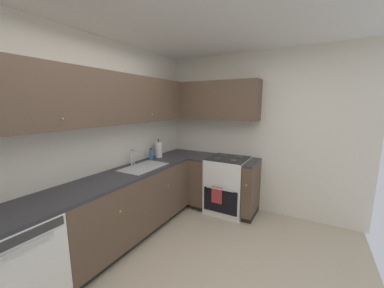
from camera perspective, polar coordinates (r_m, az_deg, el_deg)
The scene contains 14 objects.
wall_back at distance 2.91m, azimuth -27.03°, elevation -0.28°, with size 4.20×0.05×2.57m, color silver.
wall_right at distance 3.78m, azimuth 16.31°, elevation 2.52°, with size 0.05×3.19×2.57m, color silver.
dishwasher at distance 2.56m, azimuth -38.93°, elevation -23.50°, with size 0.60×0.63×0.86m.
lower_cabinets_back at distance 3.18m, azimuth -15.70°, elevation -14.87°, with size 2.03×0.62×0.86m.
countertop_back at distance 3.02m, azimuth -16.09°, elevation -7.24°, with size 3.24×0.60×0.04m, color #2D2D33.
lower_cabinets_right at distance 3.83m, azimuth 7.01°, elevation -10.24°, with size 0.62×1.05×0.86m.
countertop_right at distance 3.69m, azimuth 7.14°, elevation -3.79°, with size 0.60×1.05×0.03m.
oven_range at distance 3.78m, azimuth 9.16°, elevation -10.18°, with size 0.68×0.62×1.04m.
upper_cabinets_back at distance 2.89m, azimuth -21.29°, elevation 10.75°, with size 2.92×0.34×0.62m.
upper_cabinets_right at distance 3.81m, azimuth 4.89°, elevation 11.03°, with size 0.32×1.60×0.62m.
sink at distance 3.20m, azimuth -12.20°, elevation -6.55°, with size 0.66×0.40×0.10m.
faucet at distance 3.29m, azimuth -15.00°, elevation -2.96°, with size 0.07×0.16×0.23m.
soap_bottle at distance 3.60m, azimuth -10.46°, elevation -2.63°, with size 0.06×0.06×0.18m.
paper_towel_roll at distance 3.71m, azimuth -8.53°, elevation -1.43°, with size 0.11×0.11×0.32m.
Camera 1 is at (-1.58, -0.83, 1.75)m, focal length 20.77 mm.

